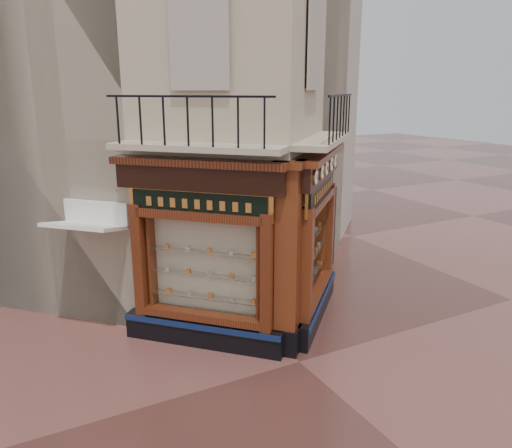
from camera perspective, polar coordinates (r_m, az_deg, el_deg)
ground at (r=10.39m, az=4.97°, el=-15.42°), size 80.00×80.00×0.00m
main_building at (r=14.51m, az=-8.37°, el=17.87°), size 11.31×11.31×12.00m
neighbour_left at (r=16.29m, az=-19.90°, el=15.09°), size 11.31×11.31×11.00m
neighbour_right at (r=17.72m, az=-3.29°, el=15.86°), size 11.31×11.31×11.00m
shopfront_left at (r=10.25m, az=-6.23°, el=-3.71°), size 2.86×2.86×3.98m
shopfront_right at (r=11.52m, az=6.87°, el=-1.59°), size 2.86×2.86×3.98m
corner_pilaster at (r=9.94m, az=3.66°, el=-4.42°), size 0.85×0.85×3.98m
balcony at (r=10.28m, az=0.98°, el=9.25°), size 5.94×2.97×1.03m
clock_a at (r=9.79m, az=6.79°, el=5.33°), size 0.25×0.25×0.31m
clock_b at (r=10.47m, az=7.50°, el=5.94°), size 0.27×0.27×0.34m
clock_c at (r=11.01m, az=7.99°, el=6.37°), size 0.28×0.28×0.35m
clock_d at (r=11.69m, az=8.56°, el=6.86°), size 0.31×0.31×0.39m
clock_e at (r=12.26m, az=8.98°, el=7.22°), size 0.29×0.29×0.37m
awning at (r=11.99m, az=-18.01°, el=-11.73°), size 1.78×1.78×0.26m
signboard_left at (r=9.87m, az=-6.59°, el=2.33°), size 2.21×2.21×0.59m
signboard_right at (r=11.24m, az=7.44°, el=3.87°), size 2.23×2.23×0.60m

